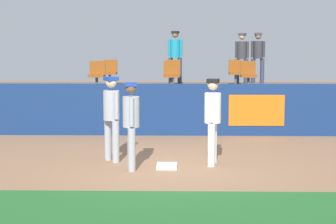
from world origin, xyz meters
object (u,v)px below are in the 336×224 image
at_px(player_runner_visitor, 111,113).
at_px(spectator_capped, 175,53).
at_px(player_fielder_home, 213,115).
at_px(seat_back_left, 110,71).
at_px(seat_back_center, 173,71).
at_px(seat_front_center, 171,73).
at_px(first_base, 167,166).
at_px(seat_front_right, 248,73).
at_px(player_coach_visitor, 131,119).
at_px(seat_back_right, 236,71).
at_px(seat_front_left, 97,73).
at_px(spectator_hooded, 242,55).
at_px(spectator_casual, 258,54).

xyz_separation_m(player_runner_visitor, spectator_capped, (1.26, 7.76, 1.18)).
relative_size(player_fielder_home, seat_back_left, 2.08).
bearing_deg(seat_back_center, player_fielder_home, -82.78).
xyz_separation_m(seat_back_center, seat_front_center, (-0.03, -1.80, 0.00)).
height_order(first_base, player_fielder_home, player_fielder_home).
bearing_deg(player_runner_visitor, seat_back_center, 132.05).
distance_m(player_runner_visitor, seat_front_right, 6.06).
height_order(player_coach_visitor, seat_front_right, seat_front_right).
bearing_deg(player_coach_visitor, seat_front_right, 144.35).
bearing_deg(player_coach_visitor, spectator_capped, 166.59).
height_order(first_base, seat_back_left, seat_back_left).
distance_m(first_base, seat_back_right, 7.83).
relative_size(first_base, seat_front_left, 0.48).
bearing_deg(seat_front_center, player_fielder_home, -80.06).
bearing_deg(seat_back_left, seat_front_center, -40.97).
bearing_deg(first_base, player_coach_visitor, -167.54).
xyz_separation_m(player_fielder_home, seat_front_right, (1.36, 5.24, 0.62)).
xyz_separation_m(player_runner_visitor, spectator_hooded, (3.56, 7.58, 1.13)).
bearing_deg(spectator_capped, player_coach_visitor, 96.62).
relative_size(first_base, spectator_casual, 0.23).
relative_size(player_coach_visitor, seat_front_right, 2.03).
xyz_separation_m(seat_front_center, spectator_casual, (2.98, 2.92, 0.54)).
relative_size(seat_front_left, spectator_casual, 0.48).
bearing_deg(seat_front_right, first_base, -112.31).
relative_size(player_runner_visitor, seat_front_center, 2.11).
relative_size(player_fielder_home, seat_front_left, 2.08).
height_order(seat_back_center, seat_front_center, same).
relative_size(first_base, seat_back_center, 0.48).
xyz_separation_m(player_runner_visitor, seat_front_right, (3.46, 4.94, 0.60)).
xyz_separation_m(player_fielder_home, seat_front_left, (-3.14, 5.24, 0.62)).
relative_size(seat_front_left, seat_front_right, 1.00).
distance_m(player_coach_visitor, spectator_hooded, 8.99).
xyz_separation_m(player_coach_visitor, seat_front_center, (0.69, 5.73, 0.64)).
xyz_separation_m(seat_front_left, spectator_hooded, (4.61, 2.64, 0.53)).
bearing_deg(player_coach_visitor, seat_back_left, -177.80).
bearing_deg(spectator_casual, spectator_hooded, 26.44).
relative_size(seat_back_right, seat_front_right, 1.00).
bearing_deg(player_fielder_home, player_runner_visitor, -87.16).
height_order(player_runner_visitor, seat_back_center, seat_back_center).
bearing_deg(seat_front_right, seat_front_left, 180.00).
xyz_separation_m(seat_front_center, spectator_capped, (0.09, 2.82, 0.58)).
bearing_deg(seat_front_left, seat_front_center, 0.00).
bearing_deg(seat_front_left, seat_back_right, 22.63).
height_order(spectator_hooded, spectator_casual, spectator_casual).
height_order(player_runner_visitor, seat_front_left, seat_front_left).
height_order(seat_back_center, spectator_casual, spectator_casual).
xyz_separation_m(player_fielder_home, seat_back_left, (-2.99, 7.04, 0.62)).
xyz_separation_m(player_fielder_home, seat_front_center, (-0.92, 5.24, 0.62)).
bearing_deg(spectator_hooded, spectator_casual, -133.94).
bearing_deg(player_coach_visitor, seat_back_right, 151.51).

